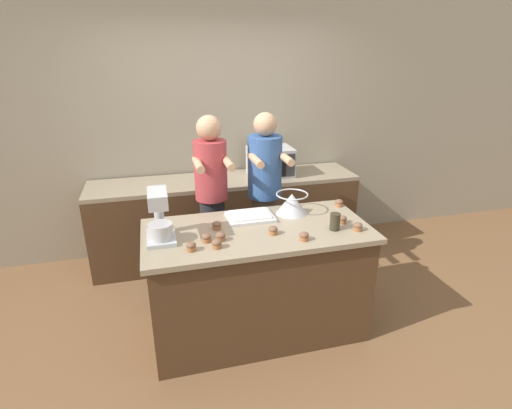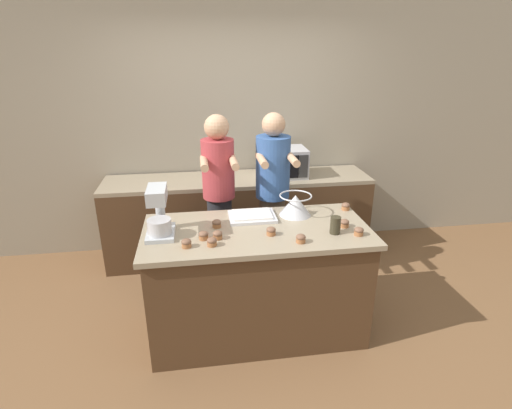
{
  "view_description": "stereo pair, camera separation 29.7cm",
  "coord_description": "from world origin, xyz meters",
  "views": [
    {
      "loc": [
        -0.7,
        -2.63,
        2.18
      ],
      "look_at": [
        0.0,
        0.04,
        1.09
      ],
      "focal_mm": 28.0,
      "sensor_mm": 36.0,
      "label": 1
    },
    {
      "loc": [
        -0.41,
        -2.69,
        2.18
      ],
      "look_at": [
        0.0,
        0.04,
        1.09
      ],
      "focal_mm": 28.0,
      "sensor_mm": 36.0,
      "label": 2
    }
  ],
  "objects": [
    {
      "name": "person_left",
      "position": [
        -0.24,
        0.68,
        0.9
      ],
      "size": [
        0.31,
        0.48,
        1.66
      ],
      "color": "#232328",
      "rests_on": "ground_plane"
    },
    {
      "name": "cupcake_8",
      "position": [
        0.71,
        -0.22,
        0.94
      ],
      "size": [
        0.07,
        0.07,
        0.06
      ],
      "color": "#9E6038",
      "rests_on": "island_counter"
    },
    {
      "name": "stand_mixer",
      "position": [
        -0.71,
        -0.01,
        1.07
      ],
      "size": [
        0.2,
        0.3,
        0.37
      ],
      "color": "#B2B7BC",
      "rests_on": "island_counter"
    },
    {
      "name": "back_counter",
      "position": [
        0.0,
        1.31,
        0.45
      ],
      "size": [
        2.8,
        0.6,
        0.9
      ],
      "color": "#4C331E",
      "rests_on": "ground_plane"
    },
    {
      "name": "cupcake_2",
      "position": [
        -0.3,
        0.07,
        0.94
      ],
      "size": [
        0.07,
        0.07,
        0.06
      ],
      "color": "#9E6038",
      "rests_on": "island_counter"
    },
    {
      "name": "baking_tray",
      "position": [
        -0.01,
        0.2,
        0.93
      ],
      "size": [
        0.37,
        0.28,
        0.04
      ],
      "color": "silver",
      "rests_on": "island_counter"
    },
    {
      "name": "island_counter",
      "position": [
        0.0,
        0.0,
        0.46
      ],
      "size": [
        1.7,
        0.82,
        0.91
      ],
      "color": "#4C331E",
      "rests_on": "ground_plane"
    },
    {
      "name": "cupcake_0",
      "position": [
        -0.52,
        -0.22,
        0.94
      ],
      "size": [
        0.07,
        0.07,
        0.06
      ],
      "color": "#9E6038",
      "rests_on": "island_counter"
    },
    {
      "name": "cupcake_7",
      "position": [
        0.27,
        -0.27,
        0.94
      ],
      "size": [
        0.07,
        0.07,
        0.06
      ],
      "color": "#9E6038",
      "rests_on": "island_counter"
    },
    {
      "name": "mixing_bowl",
      "position": [
        0.35,
        0.22,
        1.0
      ],
      "size": [
        0.26,
        0.26,
        0.17
      ],
      "color": "#BCBCC1",
      "rests_on": "island_counter"
    },
    {
      "name": "cupcake_6",
      "position": [
        0.79,
        0.26,
        0.94
      ],
      "size": [
        0.07,
        0.07,
        0.06
      ],
      "color": "#9E6038",
      "rests_on": "island_counter"
    },
    {
      "name": "cupcake_3",
      "position": [
        -0.3,
        -0.13,
        0.94
      ],
      "size": [
        0.07,
        0.07,
        0.06
      ],
      "color": "#9E6038",
      "rests_on": "island_counter"
    },
    {
      "name": "person_right",
      "position": [
        0.25,
        0.68,
        0.89
      ],
      "size": [
        0.32,
        0.49,
        1.67
      ],
      "color": "brown",
      "rests_on": "ground_plane"
    },
    {
      "name": "back_wall",
      "position": [
        0.0,
        1.66,
        1.35
      ],
      "size": [
        10.0,
        0.06,
        2.7
      ],
      "color": "gray",
      "rests_on": "ground_plane"
    },
    {
      "name": "cupcake_9",
      "position": [
        -0.4,
        -0.12,
        0.94
      ],
      "size": [
        0.07,
        0.07,
        0.06
      ],
      "color": "#9E6038",
      "rests_on": "island_counter"
    },
    {
      "name": "microwave_oven",
      "position": [
        0.49,
        1.31,
        1.05
      ],
      "size": [
        0.46,
        0.37,
        0.3
      ],
      "color": "#B7B7BC",
      "rests_on": "back_counter"
    },
    {
      "name": "ground_plane",
      "position": [
        0.0,
        0.0,
        0.0
      ],
      "size": [
        16.0,
        16.0,
        0.0
      ],
      "primitive_type": "plane",
      "color": "brown"
    },
    {
      "name": "cupcake_5",
      "position": [
        0.09,
        -0.12,
        0.94
      ],
      "size": [
        0.07,
        0.07,
        0.06
      ],
      "color": "#9E6038",
      "rests_on": "island_counter"
    },
    {
      "name": "cupcake_4",
      "position": [
        -0.35,
        -0.23,
        0.94
      ],
      "size": [
        0.07,
        0.07,
        0.06
      ],
      "color": "#9E6038",
      "rests_on": "island_counter"
    },
    {
      "name": "drinking_glass",
      "position": [
        0.55,
        -0.16,
        0.98
      ],
      "size": [
        0.08,
        0.08,
        0.13
      ],
      "color": "#332D1E",
      "rests_on": "island_counter"
    },
    {
      "name": "cupcake_1",
      "position": [
        0.66,
        -0.07,
        0.94
      ],
      "size": [
        0.07,
        0.07,
        0.06
      ],
      "color": "#9E6038",
      "rests_on": "island_counter"
    }
  ]
}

